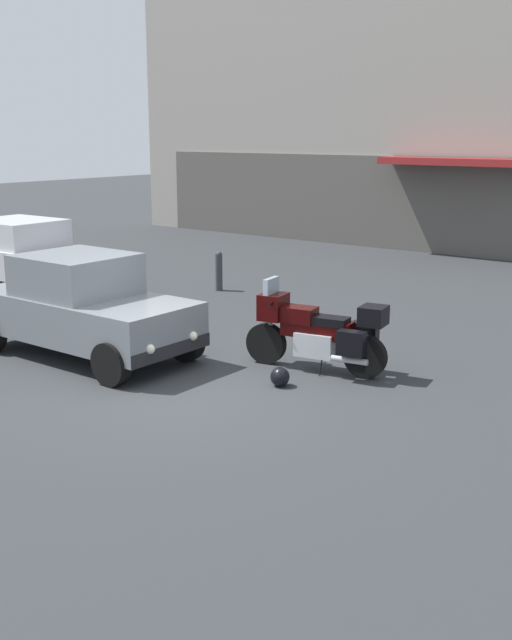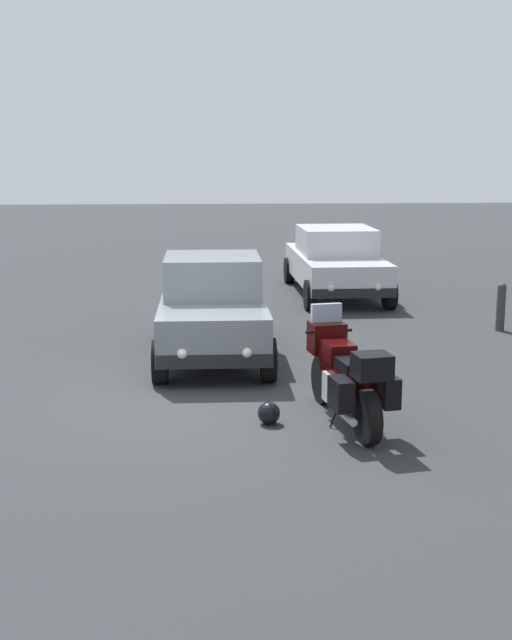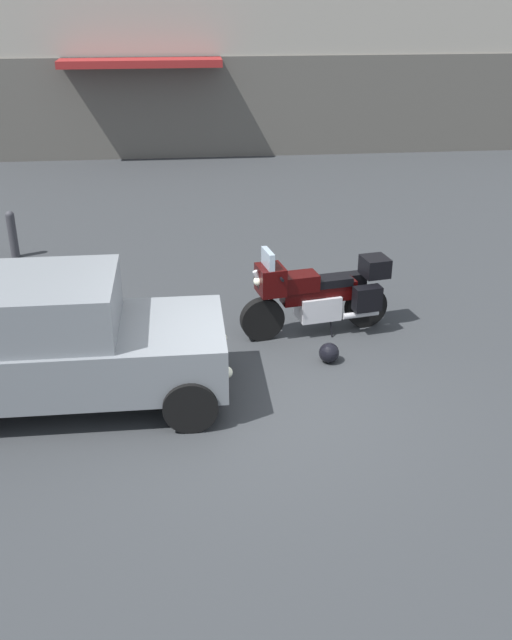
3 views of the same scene
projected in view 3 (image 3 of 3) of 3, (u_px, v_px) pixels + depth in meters
ground_plane at (262, 404)px, 8.89m from camera, size 80.00×80.00×0.00m
motorcycle at (319, 294)px, 10.45m from camera, size 2.25×0.95×1.36m
helmet at (329, 353)px, 9.82m from camera, size 0.28×0.28×0.28m
car_hatchback_near at (63, 343)px, 8.62m from camera, size 3.89×1.79×1.64m
bollard_curbside at (12, 233)px, 13.39m from camera, size 0.16×0.16×0.90m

